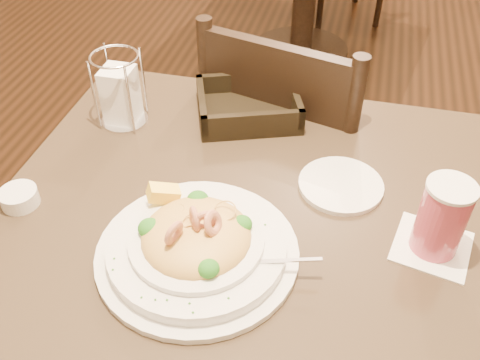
% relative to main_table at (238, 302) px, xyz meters
% --- Properties ---
extents(main_table, '(0.90, 0.90, 0.76)m').
position_rel_main_table_xyz_m(main_table, '(0.00, 0.00, 0.00)').
color(main_table, black).
rests_on(main_table, ground).
extents(dining_chair_near, '(0.51, 0.51, 0.93)m').
position_rel_main_table_xyz_m(dining_chair_near, '(0.03, 0.50, -0.02)').
color(dining_chair_near, black).
rests_on(dining_chair_near, ground).
extents(pasta_bowl, '(0.37, 0.34, 0.11)m').
position_rel_main_table_xyz_m(pasta_bowl, '(-0.05, -0.09, 0.27)').
color(pasta_bowl, white).
rests_on(pasta_bowl, main_table).
extents(drink_glass, '(0.14, 0.14, 0.14)m').
position_rel_main_table_xyz_m(drink_glass, '(0.33, 0.02, 0.31)').
color(drink_glass, white).
rests_on(drink_glass, main_table).
extents(bread_basket, '(0.26, 0.24, 0.06)m').
position_rel_main_table_xyz_m(bread_basket, '(-0.06, 0.32, 0.26)').
color(bread_basket, black).
rests_on(bread_basket, main_table).
extents(napkin_caddy, '(0.10, 0.10, 0.16)m').
position_rel_main_table_xyz_m(napkin_caddy, '(-0.31, 0.24, 0.31)').
color(napkin_caddy, silver).
rests_on(napkin_caddy, main_table).
extents(side_plate, '(0.21, 0.21, 0.01)m').
position_rel_main_table_xyz_m(side_plate, '(0.17, 0.13, 0.24)').
color(side_plate, white).
rests_on(side_plate, main_table).
extents(butter_ramekin, '(0.09, 0.09, 0.03)m').
position_rel_main_table_xyz_m(butter_ramekin, '(-0.40, -0.05, 0.25)').
color(butter_ramekin, white).
rests_on(butter_ramekin, main_table).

